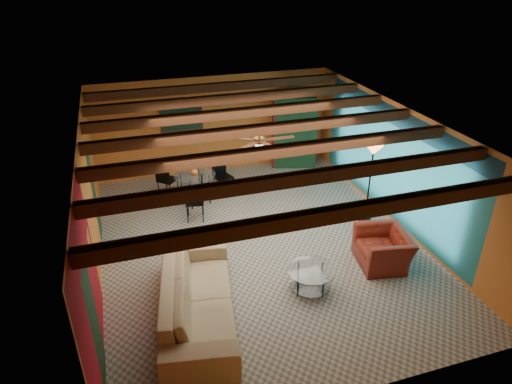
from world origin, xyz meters
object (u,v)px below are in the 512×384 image
object	(u,v)px
sofa	(198,298)
vase	(193,160)
armchair	(383,248)
potted_plant	(294,88)
coffee_table	(310,279)
armoire	(292,132)
floor_lamp	(369,184)
dining_table	(195,183)

from	to	relation	value
sofa	vase	bearing A→B (deg)	-0.26
armchair	vase	distance (m)	4.82
armchair	vase	world-z (taller)	vase
potted_plant	vase	size ratio (longest dim) A/B	2.81
sofa	potted_plant	bearing A→B (deg)	-24.92
sofa	coffee_table	size ratio (longest dim) A/B	3.36
armoire	floor_lamp	xyz separation A→B (m)	(0.45, -3.55, -0.05)
dining_table	floor_lamp	distance (m)	4.16
coffee_table	vase	xyz separation A→B (m)	(-1.37, 3.95, 0.93)
coffee_table	floor_lamp	distance (m)	2.99
dining_table	potted_plant	xyz separation A→B (m)	(3.13, 1.47, 1.73)
sofa	armoire	distance (m)	6.78
vase	potted_plant	bearing A→B (deg)	25.16
sofa	armoire	xyz separation A→B (m)	(3.87, 5.54, 0.57)
sofa	potted_plant	world-z (taller)	potted_plant
coffee_table	armoire	world-z (taller)	armoire
dining_table	floor_lamp	world-z (taller)	floor_lamp
floor_lamp	armchair	bearing A→B (deg)	-108.25
sofa	dining_table	world-z (taller)	dining_table
potted_plant	vase	distance (m)	3.63
coffee_table	armoire	distance (m)	5.75
armchair	vase	xyz separation A→B (m)	(-3.07, 3.63, 0.81)
vase	floor_lamp	bearing A→B (deg)	-30.11
coffee_table	vase	bearing A→B (deg)	109.11
coffee_table	potted_plant	world-z (taller)	potted_plant
dining_table	armchair	bearing A→B (deg)	-49.83
vase	sofa	bearing A→B (deg)	-100.27
armoire	potted_plant	xyz separation A→B (m)	(0.00, 0.00, 1.26)
armchair	potted_plant	xyz separation A→B (m)	(0.06, 5.10, 1.92)
dining_table	vase	distance (m)	0.63
coffee_table	armoire	xyz separation A→B (m)	(1.76, 5.42, 0.78)
dining_table	armoire	distance (m)	3.49
floor_lamp	vase	distance (m)	4.14
floor_lamp	sofa	bearing A→B (deg)	-155.25
dining_table	floor_lamp	xyz separation A→B (m)	(3.58, -2.08, 0.42)
potted_plant	coffee_table	bearing A→B (deg)	-108.01
dining_table	vase	size ratio (longest dim) A/B	11.32
sofa	coffee_table	world-z (taller)	sofa
coffee_table	vase	size ratio (longest dim) A/B	4.88
dining_table	potted_plant	world-z (taller)	potted_plant
dining_table	armoire	xyz separation A→B (m)	(3.13, 1.47, 0.47)
floor_lamp	potted_plant	distance (m)	3.81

